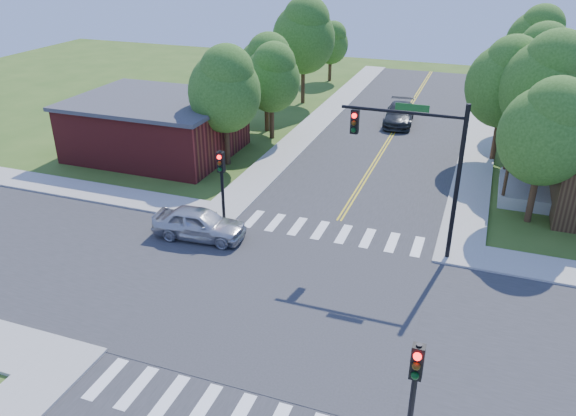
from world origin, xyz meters
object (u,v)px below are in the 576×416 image
at_px(signal_mast_ne, 420,154).
at_px(car_dgrey, 399,115).
at_px(signal_pole_nw, 221,173).
at_px(car_silver, 199,224).
at_px(signal_pole_se, 415,379).

xyz_separation_m(signal_mast_ne, car_dgrey, (-3.96, 19.56, -4.09)).
bearing_deg(signal_pole_nw, car_silver, -97.23).
height_order(signal_pole_se, car_dgrey, signal_pole_se).
height_order(car_silver, car_dgrey, car_silver).
xyz_separation_m(signal_pole_nw, car_silver, (-0.26, -2.08, -1.89)).
bearing_deg(car_dgrey, signal_pole_se, -84.27).
xyz_separation_m(signal_mast_ne, signal_pole_nw, (-9.51, -0.01, -2.19)).
bearing_deg(car_silver, car_dgrey, -18.95).
relative_size(signal_mast_ne, signal_pole_se, 1.89).
bearing_deg(signal_mast_ne, signal_pole_se, -81.44).
relative_size(signal_pole_se, car_silver, 0.82).
bearing_deg(signal_pole_se, signal_mast_ne, 98.56).
bearing_deg(signal_pole_se, car_silver, 141.48).
height_order(signal_mast_ne, car_dgrey, signal_mast_ne).
bearing_deg(signal_pole_se, signal_pole_nw, 135.00).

